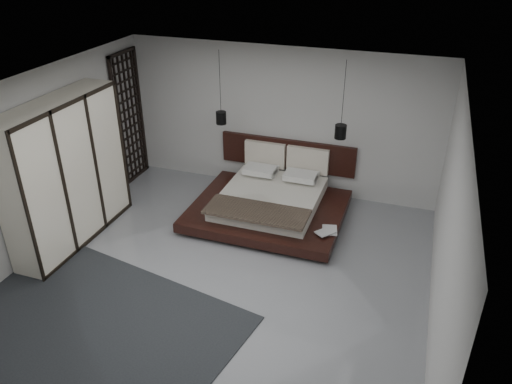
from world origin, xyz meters
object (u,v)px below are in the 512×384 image
at_px(wardrobe, 66,173).
at_px(rug, 87,330).
at_px(bed, 271,200).
at_px(pendant_right, 341,132).
at_px(lattice_screen, 129,118).
at_px(pendant_left, 221,118).

bearing_deg(wardrobe, rug, -50.85).
bearing_deg(bed, pendant_right, 20.39).
distance_m(lattice_screen, pendant_left, 2.05).
relative_size(lattice_screen, pendant_left, 1.95).
xyz_separation_m(bed, pendant_left, (-1.09, 0.40, 1.31)).
bearing_deg(pendant_right, pendant_left, 180.00).
xyz_separation_m(pendant_left, pendant_right, (2.17, 0.00, 0.01)).
distance_m(pendant_left, wardrobe, 2.83).
height_order(lattice_screen, wardrobe, lattice_screen).
bearing_deg(lattice_screen, bed, -9.79).
xyz_separation_m(wardrobe, rug, (1.50, -1.84, -1.18)).
relative_size(pendant_left, rug, 0.35).
height_order(pendant_right, wardrobe, pendant_right).
distance_m(pendant_right, rug, 4.97).
distance_m(pendant_left, rug, 4.32).
relative_size(pendant_right, wardrobe, 0.54).
distance_m(lattice_screen, wardrobe, 2.33).
bearing_deg(rug, bed, 69.36).
distance_m(lattice_screen, rug, 4.69).
relative_size(bed, rug, 0.70).
xyz_separation_m(pendant_right, wardrobe, (-3.95, -2.18, -0.40)).
distance_m(bed, pendant_left, 1.75).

